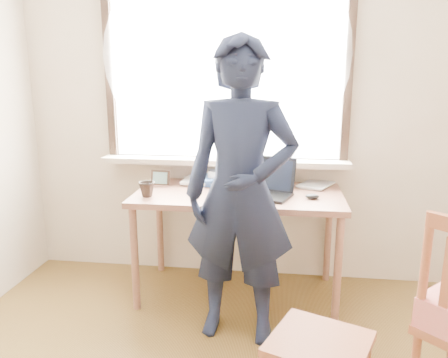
# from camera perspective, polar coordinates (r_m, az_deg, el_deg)

# --- Properties ---
(room_shell) EXTENTS (3.52, 4.02, 2.61)m
(room_shell) POSITION_cam_1_polar(r_m,az_deg,el_deg) (1.51, -1.91, 16.36)
(room_shell) COLOR beige
(room_shell) RESTS_ON ground
(desk) EXTENTS (1.43, 0.71, 0.76)m
(desk) POSITION_cam_1_polar(r_m,az_deg,el_deg) (3.06, 1.88, -3.19)
(desk) COLOR brown
(desk) RESTS_ON ground
(laptop) EXTENTS (0.44, 0.40, 0.25)m
(laptop) POSITION_cam_1_polar(r_m,az_deg,el_deg) (2.98, 5.41, -0.93)
(laptop) COLOR black
(laptop) RESTS_ON desk
(mug_white) EXTENTS (0.16, 0.16, 0.10)m
(mug_white) POSITION_cam_1_polar(r_m,az_deg,el_deg) (3.25, -1.01, 0.19)
(mug_white) COLOR white
(mug_white) RESTS_ON desk
(mug_dark) EXTENTS (0.11, 0.11, 0.10)m
(mug_dark) POSITION_cam_1_polar(r_m,az_deg,el_deg) (2.96, -10.04, -1.34)
(mug_dark) COLOR black
(mug_dark) RESTS_ON desk
(mouse) EXTENTS (0.09, 0.06, 0.04)m
(mouse) POSITION_cam_1_polar(r_m,az_deg,el_deg) (2.93, 11.45, -2.24)
(mouse) COLOR black
(mouse) RESTS_ON desk
(desk_clutter) EXTENTS (0.85, 0.51, 0.06)m
(desk_clutter) POSITION_cam_1_polar(r_m,az_deg,el_deg) (3.25, -3.02, -0.27)
(desk_clutter) COLOR white
(desk_clutter) RESTS_ON desk
(book_a) EXTENTS (0.29, 0.33, 0.03)m
(book_a) POSITION_cam_1_polar(r_m,az_deg,el_deg) (3.30, -4.83, -0.33)
(book_a) COLOR white
(book_a) RESTS_ON desk
(book_b) EXTENTS (0.30, 0.33, 0.02)m
(book_b) POSITION_cam_1_polar(r_m,az_deg,el_deg) (3.31, 10.35, -0.51)
(book_b) COLOR white
(book_b) RESTS_ON desk
(picture_frame) EXTENTS (0.14, 0.03, 0.11)m
(picture_frame) POSITION_cam_1_polar(r_m,az_deg,el_deg) (3.22, -8.28, 0.01)
(picture_frame) COLOR black
(picture_frame) RESTS_ON desk
(work_chair) EXTENTS (0.53, 0.52, 0.42)m
(work_chair) POSITION_cam_1_polar(r_m,az_deg,el_deg) (2.13, 12.29, -21.34)
(work_chair) COLOR brown
(work_chair) RESTS_ON ground
(person) EXTENTS (0.68, 0.47, 1.79)m
(person) POSITION_cam_1_polar(r_m,az_deg,el_deg) (2.53, 2.18, -1.88)
(person) COLOR black
(person) RESTS_ON ground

